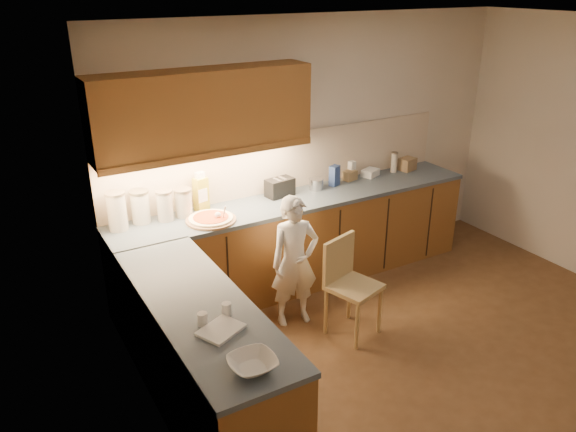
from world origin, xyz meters
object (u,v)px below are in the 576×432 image
at_px(pizza_on_board, 211,219).
at_px(oil_jug, 201,193).
at_px(toaster, 280,187).
at_px(wooden_chair, 348,280).
at_px(child, 295,262).

height_order(pizza_on_board, oil_jug, oil_jug).
distance_m(oil_jug, toaster, 0.80).
relative_size(wooden_chair, toaster, 2.99).
distance_m(pizza_on_board, oil_jug, 0.32).
relative_size(child, oil_jug, 3.29).
xyz_separation_m(pizza_on_board, toaster, (0.83, 0.24, 0.07)).
distance_m(pizza_on_board, toaster, 0.86).
xyz_separation_m(pizza_on_board, child, (0.55, -0.51, -0.34)).
bearing_deg(wooden_chair, child, 114.69).
relative_size(child, wooden_chair, 1.38).
relative_size(pizza_on_board, child, 0.37).
height_order(pizza_on_board, toaster, toaster).
xyz_separation_m(child, oil_jug, (-0.53, 0.80, 0.48)).
xyz_separation_m(wooden_chair, toaster, (-0.05, 1.11, 0.50)).
bearing_deg(pizza_on_board, oil_jug, 84.26).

